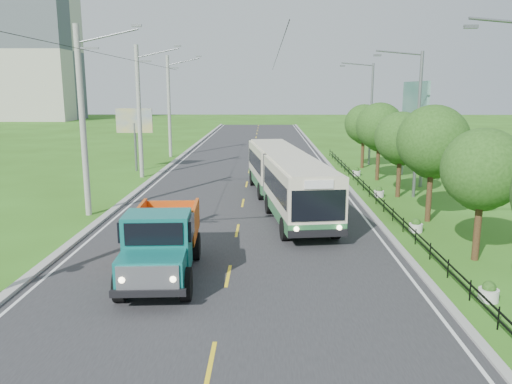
{
  "coord_description": "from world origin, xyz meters",
  "views": [
    {
      "loc": [
        1.35,
        -17.28,
        6.73
      ],
      "look_at": [
        0.91,
        6.14,
        1.9
      ],
      "focal_mm": 35.0,
      "sensor_mm": 36.0,
      "label": 1
    }
  ],
  "objects_px": {
    "planter_far": "(356,172)",
    "planter_near": "(416,226)",
    "tree_second": "(482,173)",
    "planter_front": "(489,292)",
    "tree_fourth": "(401,141)",
    "tree_fifth": "(380,129)",
    "billboard_left": "(134,125)",
    "streetlight_mid": "(416,119)",
    "dump_truck": "(162,238)",
    "pole_mid": "(140,111)",
    "streetlight_far": "(369,110)",
    "planter_mid": "(379,192)",
    "tree_back": "(364,126)",
    "bus": "(285,175)",
    "pole_far": "(169,106)",
    "pole_near": "(83,121)",
    "billboard_right": "(415,109)",
    "tree_third": "(433,144)"
  },
  "relations": [
    {
      "from": "pole_near",
      "to": "planter_mid",
      "type": "xyz_separation_m",
      "value": [
        16.86,
        5.0,
        -4.81
      ]
    },
    {
      "from": "planter_far",
      "to": "planter_near",
      "type": "bearing_deg",
      "value": -90.0
    },
    {
      "from": "pole_mid",
      "to": "tree_second",
      "type": "height_order",
      "value": "pole_mid"
    },
    {
      "from": "tree_fourth",
      "to": "tree_fifth",
      "type": "xyz_separation_m",
      "value": [
        0.0,
        6.0,
        0.27
      ]
    },
    {
      "from": "pole_far",
      "to": "planter_front",
      "type": "bearing_deg",
      "value": -64.28
    },
    {
      "from": "pole_near",
      "to": "streetlight_mid",
      "type": "distance_m",
      "value": 19.56
    },
    {
      "from": "tree_fourth",
      "to": "planter_front",
      "type": "xyz_separation_m",
      "value": [
        -1.26,
        -16.14,
        -3.3
      ]
    },
    {
      "from": "streetlight_mid",
      "to": "dump_truck",
      "type": "bearing_deg",
      "value": -132.82
    },
    {
      "from": "streetlight_mid",
      "to": "planter_front",
      "type": "height_order",
      "value": "streetlight_mid"
    },
    {
      "from": "streetlight_mid",
      "to": "planter_near",
      "type": "relative_size",
      "value": 13.54
    },
    {
      "from": "pole_mid",
      "to": "pole_far",
      "type": "relative_size",
      "value": 1.0
    },
    {
      "from": "tree_back",
      "to": "planter_near",
      "type": "height_order",
      "value": "tree_back"
    },
    {
      "from": "tree_third",
      "to": "tree_fifth",
      "type": "bearing_deg",
      "value": 90.0
    },
    {
      "from": "billboard_left",
      "to": "dump_truck",
      "type": "relative_size",
      "value": 0.82
    },
    {
      "from": "pole_far",
      "to": "tree_fifth",
      "type": "relative_size",
      "value": 1.72
    },
    {
      "from": "tree_second",
      "to": "billboard_right",
      "type": "xyz_separation_m",
      "value": [
        2.44,
        17.86,
        1.83
      ]
    },
    {
      "from": "tree_fifth",
      "to": "planter_mid",
      "type": "relative_size",
      "value": 8.66
    },
    {
      "from": "pole_mid",
      "to": "planter_near",
      "type": "relative_size",
      "value": 14.93
    },
    {
      "from": "planter_far",
      "to": "bus",
      "type": "bearing_deg",
      "value": -119.23
    },
    {
      "from": "planter_front",
      "to": "tree_fourth",
      "type": "bearing_deg",
      "value": 85.55
    },
    {
      "from": "pole_far",
      "to": "planter_near",
      "type": "distance_m",
      "value": 32.19
    },
    {
      "from": "tree_third",
      "to": "streetlight_far",
      "type": "bearing_deg",
      "value": 87.73
    },
    {
      "from": "tree_third",
      "to": "streetlight_mid",
      "type": "distance_m",
      "value": 5.98
    },
    {
      "from": "tree_second",
      "to": "planter_front",
      "type": "height_order",
      "value": "tree_second"
    },
    {
      "from": "streetlight_mid",
      "to": "streetlight_far",
      "type": "distance_m",
      "value": 14.0
    },
    {
      "from": "tree_fifth",
      "to": "billboard_left",
      "type": "relative_size",
      "value": 1.12
    },
    {
      "from": "planter_front",
      "to": "planter_mid",
      "type": "distance_m",
      "value": 16.0
    },
    {
      "from": "tree_third",
      "to": "planter_mid",
      "type": "distance_m",
      "value": 7.04
    },
    {
      "from": "tree_fourth",
      "to": "streetlight_far",
      "type": "bearing_deg",
      "value": 86.75
    },
    {
      "from": "planter_far",
      "to": "billboard_left",
      "type": "distance_m",
      "value": 18.56
    },
    {
      "from": "tree_fifth",
      "to": "tree_back",
      "type": "distance_m",
      "value": 6.0
    },
    {
      "from": "tree_second",
      "to": "streetlight_far",
      "type": "distance_m",
      "value": 25.91
    },
    {
      "from": "pole_mid",
      "to": "planter_front",
      "type": "relative_size",
      "value": 14.93
    },
    {
      "from": "streetlight_far",
      "to": "dump_truck",
      "type": "xyz_separation_m",
      "value": [
        -13.03,
        -28.06,
        -3.43
      ]
    },
    {
      "from": "pole_far",
      "to": "tree_third",
      "type": "height_order",
      "value": "pole_far"
    },
    {
      "from": "tree_fourth",
      "to": "tree_fifth",
      "type": "bearing_deg",
      "value": 90.0
    },
    {
      "from": "tree_second",
      "to": "planter_near",
      "type": "relative_size",
      "value": 7.91
    },
    {
      "from": "planter_near",
      "to": "dump_truck",
      "type": "distance_m",
      "value": 12.61
    },
    {
      "from": "billboard_left",
      "to": "bus",
      "type": "relative_size",
      "value": 0.32
    },
    {
      "from": "planter_near",
      "to": "tree_back",
      "type": "bearing_deg",
      "value": 86.43
    },
    {
      "from": "streetlight_mid",
      "to": "planter_mid",
      "type": "relative_size",
      "value": 13.54
    },
    {
      "from": "pole_far",
      "to": "planter_front",
      "type": "relative_size",
      "value": 14.93
    },
    {
      "from": "tree_back",
      "to": "planter_near",
      "type": "distance_m",
      "value": 20.46
    },
    {
      "from": "tree_second",
      "to": "planter_front",
      "type": "distance_m",
      "value": 5.4
    },
    {
      "from": "tree_third",
      "to": "bus",
      "type": "xyz_separation_m",
      "value": [
        -7.35,
        2.97,
        -2.12
      ]
    },
    {
      "from": "planter_front",
      "to": "tree_back",
      "type": "bearing_deg",
      "value": 87.44
    },
    {
      "from": "pole_far",
      "to": "dump_truck",
      "type": "relative_size",
      "value": 1.58
    },
    {
      "from": "pole_near",
      "to": "bus",
      "type": "distance_m",
      "value": 11.44
    },
    {
      "from": "pole_mid",
      "to": "tree_fourth",
      "type": "bearing_deg",
      "value": -20.74
    },
    {
      "from": "pole_far",
      "to": "planter_mid",
      "type": "xyz_separation_m",
      "value": [
        16.86,
        -19.0,
        -4.81
      ]
    }
  ]
}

